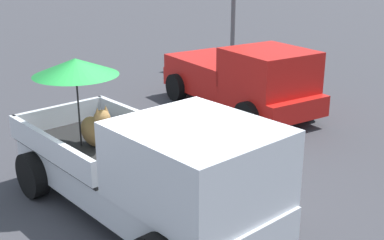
# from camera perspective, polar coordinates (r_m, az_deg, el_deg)

# --- Properties ---
(ground_plane) EXTENTS (80.00, 80.00, 0.00)m
(ground_plane) POSITION_cam_1_polar(r_m,az_deg,el_deg) (8.43, -5.97, -10.52)
(ground_plane) COLOR #38383D
(pickup_truck_main) EXTENTS (5.17, 2.55, 2.42)m
(pickup_truck_main) POSITION_cam_1_polar(r_m,az_deg,el_deg) (7.69, -4.52, -5.24)
(pickup_truck_main) COLOR black
(pickup_truck_main) RESTS_ON ground
(pickup_truck_red) EXTENTS (5.08, 2.99, 1.80)m
(pickup_truck_red) POSITION_cam_1_polar(r_m,az_deg,el_deg) (13.29, 5.78, 4.64)
(pickup_truck_red) COLOR black
(pickup_truck_red) RESTS_ON ground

